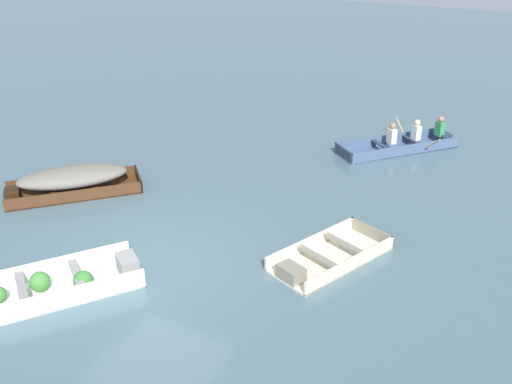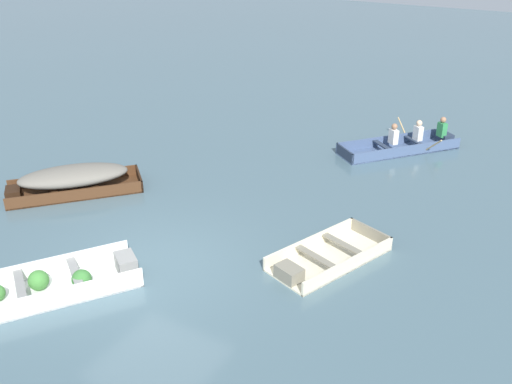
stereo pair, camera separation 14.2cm
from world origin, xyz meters
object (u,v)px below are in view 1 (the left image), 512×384
(skiff_cream_near_moored, at_px, (326,258))
(rowboat_slate_blue_with_crew, at_px, (404,143))
(dinghy_white_foreground, at_px, (57,285))
(skiff_dark_varnish_mid_moored, at_px, (72,179))

(skiff_cream_near_moored, xyz_separation_m, rowboat_slate_blue_with_crew, (-0.44, 7.01, 0.09))
(dinghy_white_foreground, height_order, rowboat_slate_blue_with_crew, rowboat_slate_blue_with_crew)
(rowboat_slate_blue_with_crew, bearing_deg, skiff_dark_varnish_mid_moored, -132.14)
(dinghy_white_foreground, relative_size, skiff_cream_near_moored, 1.19)
(dinghy_white_foreground, bearing_deg, skiff_dark_varnish_mid_moored, 131.62)
(dinghy_white_foreground, distance_m, rowboat_slate_blue_with_crew, 11.10)
(skiff_dark_varnish_mid_moored, relative_size, rowboat_slate_blue_with_crew, 0.92)
(skiff_cream_near_moored, height_order, skiff_dark_varnish_mid_moored, skiff_dark_varnish_mid_moored)
(dinghy_white_foreground, bearing_deg, skiff_cream_near_moored, 40.81)
(skiff_cream_near_moored, height_order, rowboat_slate_blue_with_crew, rowboat_slate_blue_with_crew)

